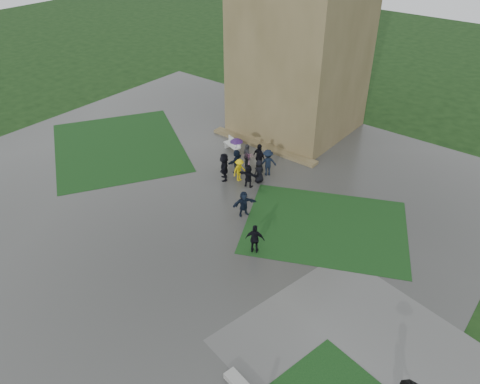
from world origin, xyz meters
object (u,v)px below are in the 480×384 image
Objects in this scene: bench at (233,145)px; pedestrian_near at (255,239)px; tower at (303,10)px; pedestrian_mid at (244,204)px.

bench is 11.43m from pedestrian_near.
bench is at bearing -102.92° from tower.
pedestrian_near is (6.65, -14.28, -8.12)m from tower.
tower reaches higher than pedestrian_near.
pedestrian_mid is (5.55, -5.80, 0.32)m from bench.
tower is at bearing 95.60° from bench.
tower is 11.37× the size of pedestrian_mid.
pedestrian_mid reaches higher than bench.
bench is at bearing -72.17° from pedestrian_near.
pedestrian_mid is at bearing -27.75° from bench.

